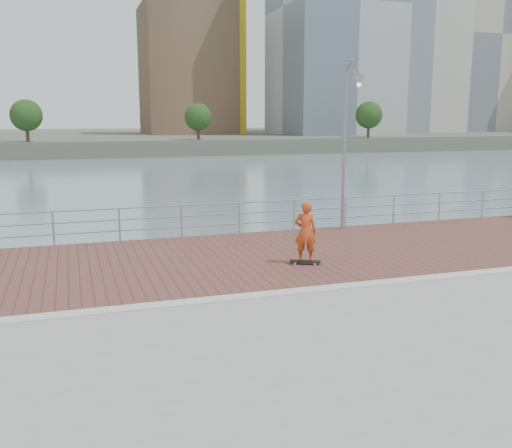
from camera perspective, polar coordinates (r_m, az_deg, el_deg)
name	(u,v)px	position (r m, az deg, el deg)	size (l,w,h in m)	color
water	(282,375)	(14.04, 2.63, -14.84)	(400.00, 400.00, 0.00)	slate
brick_lane	(239,258)	(16.59, -1.72, -3.41)	(40.00, 6.80, 0.02)	brown
curb	(283,293)	(13.29, 2.70, -6.91)	(40.00, 0.40, 0.06)	#B7B5AD
far_shore	(89,138)	(134.50, -16.35, 8.21)	(320.00, 95.00, 2.50)	#4C5142
guardrail	(211,216)	(19.66, -4.54, 0.82)	(39.06, 0.06, 1.13)	#8C9EA8
street_lamp	(351,117)	(20.18, 9.44, 10.53)	(0.41, 1.21, 5.69)	gray
skateboard	(305,261)	(15.89, 4.93, -3.75)	(0.87, 0.54, 0.10)	black
skateboarder	(306,232)	(15.70, 4.98, -0.77)	(0.61, 0.40, 1.67)	#C4421A
skyline	(218,22)	(121.22, -3.84, 19.52)	(233.00, 41.00, 58.62)	#ADA38E
shoreline_trees	(34,116)	(88.95, -21.29, 10.06)	(109.63, 4.63, 6.17)	#473323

